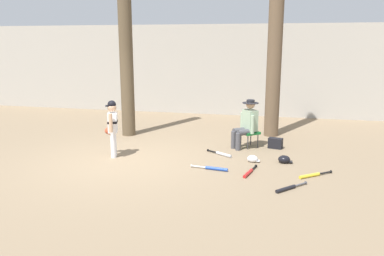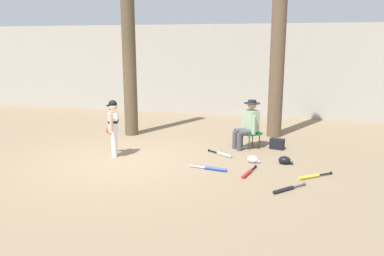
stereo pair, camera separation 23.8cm
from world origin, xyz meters
The scene contains 15 objects.
ground_plane centered at (0.00, 0.00, 0.00)m, with size 60.00×60.00×0.00m, color #7F6B51.
concrete_back_wall centered at (0.00, 6.25, 1.59)m, with size 18.00×0.36×3.19m, color #ADA89E.
tree_near_player centered at (-0.84, 2.38, 2.65)m, with size 0.51×0.51×5.80m.
tree_behind_spectator centered at (3.09, 3.21, 2.50)m, with size 0.64×0.64×5.68m.
young_ballplayer centered at (-0.39, 0.31, 0.74)m, with size 0.45×0.56×1.31m.
folding_stool centered at (2.60, 1.81, 0.36)m, with size 0.56×0.56×0.41m.
seated_spectator centered at (2.52, 1.74, 0.64)m, with size 0.64×0.61×1.20m.
handbag_beside_stool centered at (3.24, 1.85, 0.13)m, with size 0.34×0.18×0.26m, color black.
bat_black_composite centered at (3.52, -0.93, 0.03)m, with size 0.57×0.62×0.07m.
bat_blue_youth centered at (2.03, -0.14, 0.03)m, with size 0.80×0.17×0.07m.
bat_yellow_trainer centered at (3.98, -0.11, 0.03)m, with size 0.67×0.55×0.07m.
bat_red_barrel centered at (2.76, -0.22, 0.03)m, with size 0.24×0.75×0.07m.
bat_aluminum_silver centered at (2.04, 0.95, 0.03)m, with size 0.65×0.46×0.07m.
batting_helmet_white centered at (2.77, 0.60, 0.07)m, with size 0.28×0.21×0.16m.
batting_helmet_black centered at (3.45, 0.69, 0.08)m, with size 0.31×0.24×0.18m.
Camera 2 is at (3.53, -7.61, 2.59)m, focal length 36.30 mm.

